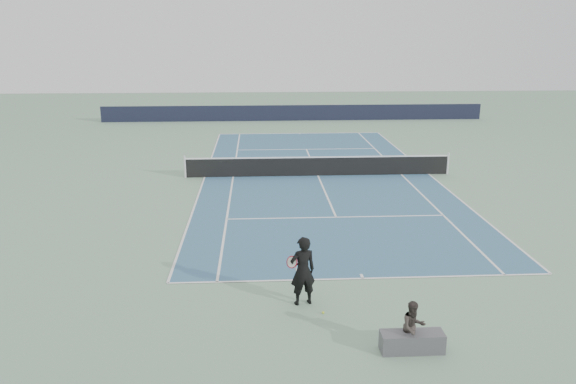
{
  "coord_description": "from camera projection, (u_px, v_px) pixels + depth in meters",
  "views": [
    {
      "loc": [
        -2.94,
        -26.34,
        6.72
      ],
      "look_at": [
        -1.83,
        -6.64,
        1.1
      ],
      "focal_mm": 35.0,
      "sensor_mm": 36.0,
      "label": 1
    }
  ],
  "objects": [
    {
      "name": "tennis_net",
      "position": [
        318.0,
        166.0,
        27.16
      ],
      "size": [
        12.9,
        0.1,
        1.07
      ],
      "color": "silver",
      "rests_on": "ground"
    },
    {
      "name": "tennis_player",
      "position": [
        303.0,
        271.0,
        14.19
      ],
      "size": [
        0.85,
        0.65,
        1.83
      ],
      "color": "black",
      "rests_on": "ground"
    },
    {
      "name": "tennis_ball",
      "position": [
        323.0,
        312.0,
        13.91
      ],
      "size": [
        0.06,
        0.06,
        0.06
      ],
      "primitive_type": "sphere",
      "color": "#C1D62B",
      "rests_on": "ground"
    },
    {
      "name": "court_surface",
      "position": [
        318.0,
        176.0,
        27.29
      ],
      "size": [
        10.97,
        23.77,
        0.01
      ],
      "primitive_type": "cube",
      "color": "#366181",
      "rests_on": "ground"
    },
    {
      "name": "spectator_bench",
      "position": [
        413.0,
        334.0,
        12.18
      ],
      "size": [
        1.44,
        0.71,
        1.18
      ],
      "color": "#4E4D52",
      "rests_on": "ground"
    },
    {
      "name": "windscreen_far",
      "position": [
        294.0,
        113.0,
        44.3
      ],
      "size": [
        30.0,
        0.25,
        1.2
      ],
      "primitive_type": "cube",
      "color": "black",
      "rests_on": "ground"
    },
    {
      "name": "ground",
      "position": [
        318.0,
        176.0,
        27.3
      ],
      "size": [
        80.0,
        80.0,
        0.0
      ],
      "primitive_type": "plane",
      "color": "gray"
    }
  ]
}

